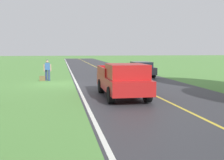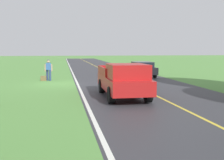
% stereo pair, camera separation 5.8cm
% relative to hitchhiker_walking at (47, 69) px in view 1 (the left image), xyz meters
% --- Properties ---
extents(ground_plane, '(200.00, 200.00, 0.00)m').
position_rel_hitchhiker_walking_xyz_m(ground_plane, '(-0.89, 2.33, -0.98)').
color(ground_plane, '#568E42').
extents(road_surface, '(8.31, 120.00, 0.00)m').
position_rel_hitchhiker_walking_xyz_m(road_surface, '(-6.19, 2.33, -0.98)').
color(road_surface, '#333338').
rests_on(road_surface, ground).
extents(lane_edge_line, '(0.16, 117.60, 0.00)m').
position_rel_hitchhiker_walking_xyz_m(lane_edge_line, '(-2.21, 2.33, -0.98)').
color(lane_edge_line, silver).
rests_on(lane_edge_line, ground).
extents(lane_centre_line, '(0.14, 117.60, 0.00)m').
position_rel_hitchhiker_walking_xyz_m(lane_centre_line, '(-6.19, 2.33, -0.98)').
color(lane_centre_line, gold).
rests_on(lane_centre_line, ground).
extents(hitchhiker_walking, '(0.62, 0.51, 1.75)m').
position_rel_hitchhiker_walking_xyz_m(hitchhiker_walking, '(0.00, 0.00, 0.00)').
color(hitchhiker_walking, navy).
rests_on(hitchhiker_walking, ground).
extents(suitcase_carried, '(0.47, 0.22, 0.41)m').
position_rel_hitchhiker_walking_xyz_m(suitcase_carried, '(0.42, 0.10, -0.78)').
color(suitcase_carried, brown).
rests_on(suitcase_carried, ground).
extents(pickup_truck_passing, '(2.13, 5.41, 1.82)m').
position_rel_hitchhiker_walking_xyz_m(pickup_truck_passing, '(-4.29, 9.02, -0.01)').
color(pickup_truck_passing, '#B21919').
rests_on(pickup_truck_passing, ground).
extents(sedan_near_oncoming, '(2.04, 4.46, 1.41)m').
position_rel_hitchhiker_walking_xyz_m(sedan_near_oncoming, '(-8.50, -1.80, -0.23)').
color(sedan_near_oncoming, black).
rests_on(sedan_near_oncoming, ground).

